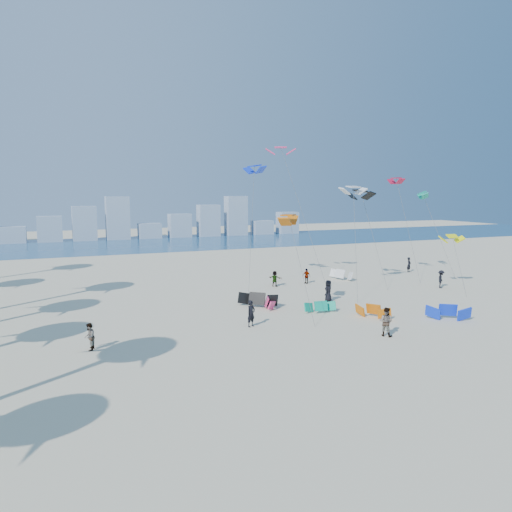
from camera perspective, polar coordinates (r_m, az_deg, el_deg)
name	(u,v)px	position (r m, az deg, el deg)	size (l,w,h in m)	color
ground	(336,405)	(22.61, 9.22, -16.75)	(220.00, 220.00, 0.00)	beige
ocean	(118,245)	(90.55, -15.75, 1.29)	(220.00, 220.00, 0.00)	navy
kitesurfer_near	(251,314)	(34.02, -0.57, -6.70)	(0.67, 0.44, 1.84)	black
kitesurfer_mid	(386,322)	(32.96, 14.84, -7.38)	(0.92, 0.71, 1.88)	gray
kitesurfers_far	(329,285)	(45.20, 8.47, -3.35)	(37.25, 16.31, 1.84)	black
grounded_kites	(334,299)	(41.23, 9.08, -4.91)	(15.64, 20.12, 1.08)	#FB377B
flying_kites	(342,186)	(47.94, 9.92, 8.03)	(25.22, 18.42, 14.13)	#D6650B
distant_skyline	(104,224)	(100.07, -17.21, 3.57)	(85.00, 3.00, 8.40)	#9EADBF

